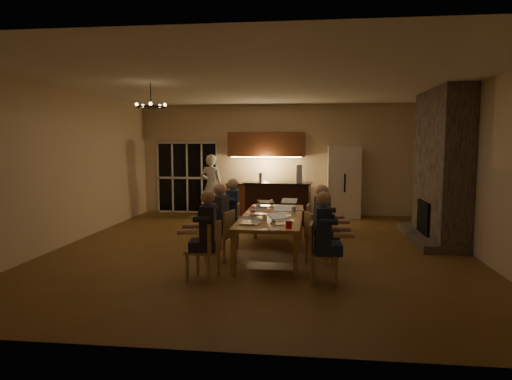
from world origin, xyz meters
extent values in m
plane|color=brown|center=(0.00, 0.00, 0.00)|extent=(9.00, 9.00, 0.00)
cube|color=beige|center=(0.00, 4.52, 1.60)|extent=(8.00, 0.04, 3.20)
cube|color=beige|center=(-4.02, 0.00, 1.60)|extent=(0.04, 9.00, 3.20)
cube|color=beige|center=(4.02, 0.00, 1.60)|extent=(0.04, 9.00, 3.20)
cube|color=white|center=(0.00, 0.00, 3.22)|extent=(8.00, 9.00, 0.04)
cube|color=black|center=(-2.70, 4.47, 1.05)|extent=(1.86, 0.08, 2.10)
cube|color=#655B4F|center=(3.70, 1.20, 1.60)|extent=(0.58, 2.50, 3.20)
cube|color=#EDDEC6|center=(1.90, 4.15, 1.00)|extent=(0.90, 0.68, 2.00)
cube|color=tan|center=(0.27, -0.44, 0.38)|extent=(1.10, 2.98, 0.75)
cube|color=black|center=(0.14, 2.92, 0.54)|extent=(1.79, 0.85, 1.08)
imported|color=white|center=(-1.81, 3.80, 0.89)|extent=(0.73, 0.56, 1.78)
torus|color=black|center=(-1.98, -0.56, 2.75)|extent=(0.56, 0.56, 0.03)
cylinder|color=silver|center=(0.18, -0.97, 0.80)|extent=(0.08, 0.08, 0.10)
cylinder|color=silver|center=(0.33, 0.14, 0.80)|extent=(0.08, 0.08, 0.10)
cylinder|color=silver|center=(-0.09, 0.36, 0.80)|extent=(0.08, 0.08, 0.10)
cylinder|color=red|center=(0.64, -1.73, 0.81)|extent=(0.10, 0.10, 0.12)
cylinder|color=red|center=(-0.14, -0.11, 0.81)|extent=(0.09, 0.09, 0.12)
cylinder|color=#B2B2B7|center=(0.35, -1.20, 0.81)|extent=(0.07, 0.07, 0.12)
cylinder|color=#3F0F0C|center=(0.14, 0.93, 0.81)|extent=(0.07, 0.07, 0.12)
cylinder|color=#B2B2B7|center=(0.66, -0.13, 0.81)|extent=(0.07, 0.07, 0.12)
cylinder|color=silver|center=(0.56, -1.06, 0.76)|extent=(0.28, 0.28, 0.02)
cylinder|color=silver|center=(0.01, -1.28, 0.76)|extent=(0.26, 0.26, 0.02)
cylinder|color=silver|center=(0.73, 0.26, 0.76)|extent=(0.24, 0.24, 0.02)
cube|color=white|center=(0.42, -1.87, 0.76)|extent=(0.22, 0.25, 0.01)
cylinder|color=#99999E|center=(-0.33, 2.93, 1.20)|extent=(0.07, 0.07, 0.24)
cube|color=silver|center=(0.67, 2.81, 1.31)|extent=(0.17, 0.17, 0.46)
camera|label=1|loc=(0.97, -8.80, 2.09)|focal=32.00mm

